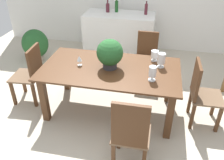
% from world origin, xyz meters
% --- Properties ---
extents(ground_plane, '(7.04, 7.04, 0.00)m').
position_xyz_m(ground_plane, '(0.00, 0.00, 0.00)').
color(ground_plane, '#BCB29E').
extents(dining_table, '(1.97, 1.07, 0.74)m').
position_xyz_m(dining_table, '(0.00, 0.04, 0.62)').
color(dining_table, '#4C2D19').
rests_on(dining_table, ground).
extents(chair_head_end, '(0.46, 0.46, 0.95)m').
position_xyz_m(chair_head_end, '(-1.28, 0.05, 0.52)').
color(chair_head_end, '#4C2D19').
rests_on(chair_head_end, ground).
extents(chair_foot_end, '(0.43, 0.45, 0.95)m').
position_xyz_m(chair_foot_end, '(1.28, 0.04, 0.53)').
color(chair_foot_end, '#4C2D19').
rests_on(chair_foot_end, ground).
extents(chair_near_right, '(0.42, 0.41, 1.00)m').
position_xyz_m(chair_near_right, '(0.44, -0.98, 0.55)').
color(chair_near_right, '#4C2D19').
rests_on(chair_near_right, ground).
extents(chair_far_right, '(0.41, 0.45, 0.91)m').
position_xyz_m(chair_far_right, '(0.45, 1.06, 0.50)').
color(chair_far_right, '#4C2D19').
rests_on(chair_far_right, ground).
extents(flower_centerpiece, '(0.37, 0.37, 0.43)m').
position_xyz_m(flower_centerpiece, '(-0.01, 0.05, 0.97)').
color(flower_centerpiece, '#333338').
rests_on(flower_centerpiece, dining_table).
extents(crystal_vase_left, '(0.11, 0.11, 0.16)m').
position_xyz_m(crystal_vase_left, '(0.60, 0.41, 0.84)').
color(crystal_vase_left, silver).
rests_on(crystal_vase_left, dining_table).
extents(crystal_vase_center_near, '(0.11, 0.11, 0.21)m').
position_xyz_m(crystal_vase_center_near, '(0.70, 0.23, 0.87)').
color(crystal_vase_center_near, silver).
rests_on(crystal_vase_center_near, dining_table).
extents(crystal_vase_right, '(0.10, 0.10, 0.20)m').
position_xyz_m(crystal_vase_right, '(0.60, -0.16, 0.87)').
color(crystal_vase_right, silver).
rests_on(crystal_vase_right, dining_table).
extents(wine_glass, '(0.07, 0.07, 0.15)m').
position_xyz_m(wine_glass, '(-0.45, 0.04, 0.85)').
color(wine_glass, silver).
rests_on(wine_glass, dining_table).
extents(kitchen_counter, '(1.47, 0.68, 0.95)m').
position_xyz_m(kitchen_counter, '(-0.22, 1.97, 0.48)').
color(kitchen_counter, silver).
rests_on(kitchen_counter, ground).
extents(wine_bottle_green, '(0.07, 0.07, 0.31)m').
position_xyz_m(wine_bottle_green, '(-0.31, 2.11, 1.07)').
color(wine_bottle_green, '#194C1E').
rests_on(wine_bottle_green, kitchen_counter).
extents(wine_bottle_clear, '(0.08, 0.08, 0.26)m').
position_xyz_m(wine_bottle_clear, '(-0.49, 2.06, 1.05)').
color(wine_bottle_clear, '#511E28').
rests_on(wine_bottle_clear, kitchen_counter).
extents(wine_bottle_amber, '(0.06, 0.06, 0.27)m').
position_xyz_m(wine_bottle_amber, '(0.31, 2.05, 1.06)').
color(wine_bottle_amber, '#511E28').
rests_on(wine_bottle_amber, kitchen_counter).
extents(potted_plant_floor, '(0.55, 0.55, 0.69)m').
position_xyz_m(potted_plant_floor, '(-1.92, 1.39, 0.37)').
color(potted_plant_floor, '#9E9384').
rests_on(potted_plant_floor, ground).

